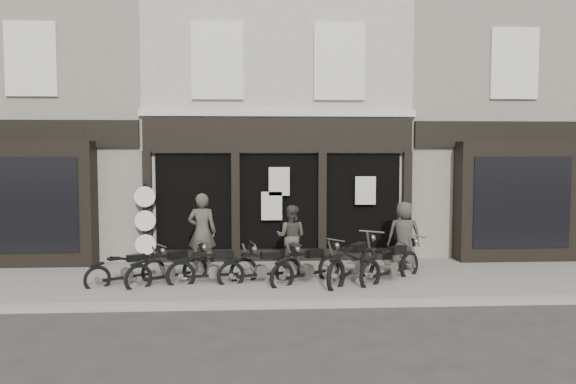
{
  "coord_description": "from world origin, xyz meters",
  "views": [
    {
      "loc": [
        -0.64,
        -11.94,
        3.0
      ],
      "look_at": [
        0.16,
        1.6,
        2.05
      ],
      "focal_mm": 35.0,
      "sensor_mm": 36.0,
      "label": 1
    }
  ],
  "objects": [
    {
      "name": "motorcycle_4",
      "position": [
        0.53,
        0.41,
        0.39
      ],
      "size": [
        1.78,
        1.44,
        0.99
      ],
      "rotation": [
        0.0,
        0.0,
        0.64
      ],
      "color": "black",
      "rests_on": "ground"
    },
    {
      "name": "motorcycle_5",
      "position": [
        1.56,
        0.42,
        0.45
      ],
      "size": [
        1.62,
        2.07,
        1.14
      ],
      "rotation": [
        0.0,
        0.0,
        0.95
      ],
      "color": "black",
      "rests_on": "ground"
    },
    {
      "name": "man_right",
      "position": [
        3.08,
        1.76,
        0.96
      ],
      "size": [
        0.88,
        0.63,
        1.67
      ],
      "primitive_type": "imported",
      "rotation": [
        0.0,
        0.0,
        3.02
      ],
      "color": "#3A3631",
      "rests_on": "pavement"
    },
    {
      "name": "pavement",
      "position": [
        0.0,
        0.9,
        0.06
      ],
      "size": [
        30.0,
        4.2,
        0.12
      ],
      "primitive_type": "cube",
      "color": "slate",
      "rests_on": "ground_plane"
    },
    {
      "name": "central_building",
      "position": [
        0.0,
        5.95,
        4.08
      ],
      "size": [
        7.3,
        6.22,
        8.34
      ],
      "color": "beige",
      "rests_on": "ground"
    },
    {
      "name": "motorcycle_6",
      "position": [
        2.44,
        0.44,
        0.42
      ],
      "size": [
        1.81,
        1.64,
        1.05
      ],
      "rotation": [
        0.0,
        0.0,
        0.72
      ],
      "color": "black",
      "rests_on": "ground"
    },
    {
      "name": "motorcycle_1",
      "position": [
        -2.55,
        0.45,
        0.39
      ],
      "size": [
        1.75,
        1.4,
        0.97
      ],
      "rotation": [
        0.0,
        0.0,
        0.63
      ],
      "color": "black",
      "rests_on": "ground"
    },
    {
      "name": "neighbour_right",
      "position": [
        6.35,
        5.9,
        4.04
      ],
      "size": [
        5.6,
        6.73,
        8.34
      ],
      "color": "gray",
      "rests_on": "ground"
    },
    {
      "name": "motorcycle_0",
      "position": [
        -3.46,
        0.48,
        0.36
      ],
      "size": [
        1.66,
        1.23,
        0.9
      ],
      "rotation": [
        0.0,
        0.0,
        0.58
      ],
      "color": "black",
      "rests_on": "ground"
    },
    {
      "name": "motorcycle_3",
      "position": [
        -0.51,
        0.49,
        0.37
      ],
      "size": [
        1.91,
        0.86,
        0.94
      ],
      "rotation": [
        0.0,
        0.0,
        0.3
      ],
      "color": "black",
      "rests_on": "ground"
    },
    {
      "name": "man_centre",
      "position": [
        0.26,
        1.94,
        0.91
      ],
      "size": [
        0.91,
        0.8,
        1.58
      ],
      "primitive_type": "imported",
      "rotation": [
        0.0,
        0.0,
        2.84
      ],
      "color": "#433D36",
      "rests_on": "pavement"
    },
    {
      "name": "man_left",
      "position": [
        -1.94,
        1.77,
        1.07
      ],
      "size": [
        0.73,
        0.52,
        1.9
      ],
      "primitive_type": "imported",
      "rotation": [
        0.0,
        0.0,
        3.05
      ],
      "color": "#413E35",
      "rests_on": "pavement"
    },
    {
      "name": "kerb",
      "position": [
        0.0,
        -1.25,
        0.07
      ],
      "size": [
        30.0,
        0.25,
        0.13
      ],
      "primitive_type": "cube",
      "color": "gray",
      "rests_on": "ground_plane"
    },
    {
      "name": "motorcycle_2",
      "position": [
        -1.56,
        0.43,
        0.39
      ],
      "size": [
        2.02,
        0.73,
        0.98
      ],
      "rotation": [
        0.0,
        0.0,
        0.21
      ],
      "color": "black",
      "rests_on": "ground"
    },
    {
      "name": "advert_sign_post",
      "position": [
        -3.48,
        2.69,
        1.07
      ],
      "size": [
        0.54,
        0.35,
        2.21
      ],
      "rotation": [
        0.0,
        0.0,
        0.08
      ],
      "color": "black",
      "rests_on": "ground"
    },
    {
      "name": "ground_plane",
      "position": [
        0.0,
        0.0,
        0.0
      ],
      "size": [
        90.0,
        90.0,
        0.0
      ],
      "primitive_type": "plane",
      "color": "#2D2B28",
      "rests_on": "ground"
    },
    {
      "name": "neighbour_left",
      "position": [
        -6.35,
        5.9,
        4.04
      ],
      "size": [
        5.6,
        6.73,
        8.34
      ],
      "color": "gray",
      "rests_on": "ground"
    }
  ]
}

